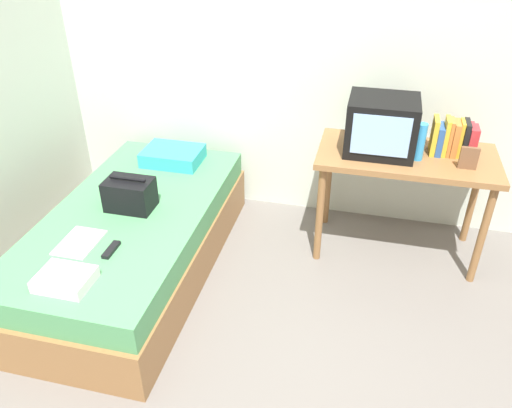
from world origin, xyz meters
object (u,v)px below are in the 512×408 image
desk (405,167)px  water_bottle (420,142)px  tv (381,125)px  picture_frame (469,158)px  magazine (79,242)px  bed (134,241)px  remote_dark (111,250)px  folded_towel (65,279)px  book_row (453,138)px  handbag (130,194)px  pillow (173,156)px

desk → water_bottle: size_ratio=4.77×
tv → picture_frame: 0.57m
tv → magazine: 2.01m
picture_frame → bed: bearing=-165.6°
remote_dark → folded_towel: bearing=-106.9°
picture_frame → water_bottle: bearing=168.2°
book_row → magazine: 2.41m
desk → handbag: size_ratio=3.87×
water_bottle → handbag: 1.87m
folded_towel → water_bottle: bearing=37.3°
book_row → picture_frame: 0.21m
magazine → remote_dark: bearing=-7.5°
tv → folded_towel: 2.11m
desk → book_row: (0.27, 0.06, 0.21)m
picture_frame → book_row: bearing=113.3°
water_bottle → pillow: size_ratio=0.57×
tv → picture_frame: bearing=-13.3°
picture_frame → pillow: (-2.03, 0.18, -0.31)m
desk → book_row: 0.35m
desk → picture_frame: bearing=-19.9°
water_bottle → pillow: 1.78m
book_row → pillow: bearing=-179.6°
bed → desk: desk is taller
tv → handbag: bearing=-157.4°
tv → folded_towel: size_ratio=1.57×
tv → remote_dark: size_ratio=2.82×
water_bottle → tv: bearing=165.0°
magazine → remote_dark: (0.22, -0.03, 0.01)m
desk → pillow: (-1.68, 0.05, -0.13)m
handbag → picture_frame: bearing=13.7°
book_row → pillow: 1.98m
bed → handbag: (0.00, 0.03, 0.35)m
remote_dark → folded_towel: 0.33m
pillow → handbag: (-0.02, -0.68, 0.05)m
desk → folded_towel: desk is taller
pillow → folded_towel: (-0.03, -1.45, -0.02)m
pillow → magazine: 1.12m
water_bottle → picture_frame: water_bottle is taller
bed → water_bottle: size_ratio=8.23×
tv → pillow: 1.55m
magazine → remote_dark: remote_dark is taller
book_row → picture_frame: book_row is taller
bed → pillow: (0.03, 0.70, 0.30)m
tv → book_row: 0.47m
bed → handbag: bearing=83.6°
pillow → magazine: pillow is taller
water_bottle → book_row: size_ratio=0.87×
book_row → magazine: size_ratio=0.96×
tv → water_bottle: tv is taller
water_bottle → picture_frame: bearing=-11.8°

